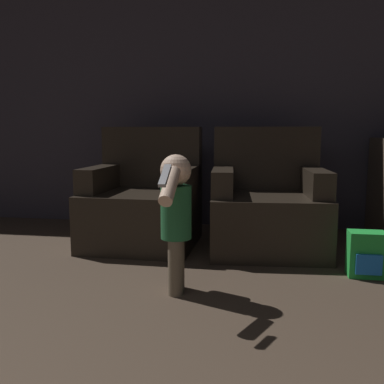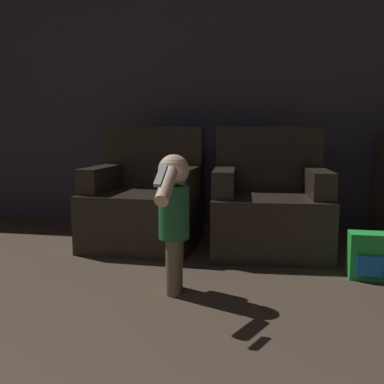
{
  "view_description": "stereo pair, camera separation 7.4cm",
  "coord_description": "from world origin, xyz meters",
  "px_view_note": "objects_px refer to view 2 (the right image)",
  "views": [
    {
      "loc": [
        0.95,
        0.21,
        0.95
      ],
      "look_at": [
        0.48,
        3.09,
        0.53
      ],
      "focal_mm": 40.0,
      "sensor_mm": 36.0,
      "label": 1
    },
    {
      "loc": [
        1.02,
        0.22,
        0.95
      ],
      "look_at": [
        0.48,
        3.09,
        0.53
      ],
      "focal_mm": 40.0,
      "sensor_mm": 36.0,
      "label": 2
    }
  ],
  "objects_px": {
    "toy_backpack": "(367,256)",
    "person_toddler": "(174,212)",
    "armchair_right": "(269,208)",
    "armchair_left": "(146,204)"
  },
  "relations": [
    {
      "from": "toy_backpack",
      "to": "person_toddler",
      "type": "bearing_deg",
      "value": -158.07
    },
    {
      "from": "armchair_right",
      "to": "person_toddler",
      "type": "height_order",
      "value": "armchair_right"
    },
    {
      "from": "armchair_right",
      "to": "person_toddler",
      "type": "xyz_separation_m",
      "value": [
        -0.54,
        -1.05,
        0.14
      ]
    },
    {
      "from": "person_toddler",
      "to": "armchair_right",
      "type": "bearing_deg",
      "value": -33.89
    },
    {
      "from": "toy_backpack",
      "to": "armchair_right",
      "type": "bearing_deg",
      "value": 137.78
    },
    {
      "from": "armchair_left",
      "to": "person_toddler",
      "type": "bearing_deg",
      "value": -63.85
    },
    {
      "from": "person_toddler",
      "to": "armchair_left",
      "type": "bearing_deg",
      "value": 18.28
    },
    {
      "from": "person_toddler",
      "to": "toy_backpack",
      "type": "height_order",
      "value": "person_toddler"
    },
    {
      "from": "armchair_left",
      "to": "toy_backpack",
      "type": "bearing_deg",
      "value": -17.85
    },
    {
      "from": "armchair_left",
      "to": "person_toddler",
      "type": "distance_m",
      "value": 1.16
    }
  ]
}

